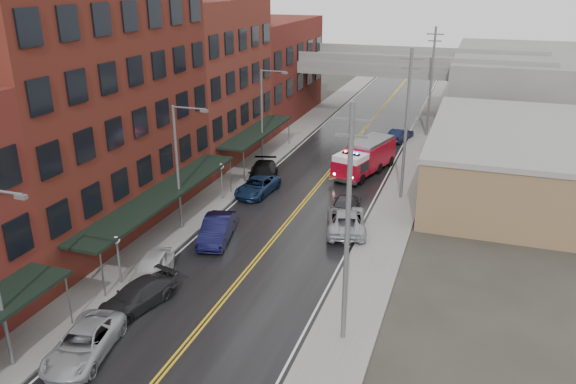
% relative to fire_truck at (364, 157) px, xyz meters
% --- Properties ---
extents(road, '(11.00, 160.00, 0.02)m').
position_rel_fire_truck_xyz_m(road, '(-3.09, -10.14, -1.58)').
color(road, black).
rests_on(road, ground).
extents(sidewalk_left, '(3.00, 160.00, 0.15)m').
position_rel_fire_truck_xyz_m(sidewalk_left, '(-10.39, -10.14, -1.52)').
color(sidewalk_left, slate).
rests_on(sidewalk_left, ground).
extents(sidewalk_right, '(3.00, 160.00, 0.15)m').
position_rel_fire_truck_xyz_m(sidewalk_right, '(4.21, -10.14, -1.52)').
color(sidewalk_right, slate).
rests_on(sidewalk_right, ground).
extents(curb_left, '(0.30, 160.00, 0.15)m').
position_rel_fire_truck_xyz_m(curb_left, '(-8.74, -10.14, -1.52)').
color(curb_left, gray).
rests_on(curb_left, ground).
extents(curb_right, '(0.30, 160.00, 0.15)m').
position_rel_fire_truck_xyz_m(curb_right, '(2.56, -10.14, -1.52)').
color(curb_right, gray).
rests_on(curb_right, ground).
extents(brick_building_b, '(9.00, 20.00, 18.00)m').
position_rel_fire_truck_xyz_m(brick_building_b, '(-16.39, -17.14, 7.41)').
color(brick_building_b, maroon).
rests_on(brick_building_b, ground).
extents(brick_building_c, '(9.00, 15.00, 15.00)m').
position_rel_fire_truck_xyz_m(brick_building_c, '(-16.39, 0.36, 5.91)').
color(brick_building_c, maroon).
rests_on(brick_building_c, ground).
extents(brick_building_far, '(9.00, 20.00, 12.00)m').
position_rel_fire_truck_xyz_m(brick_building_far, '(-16.39, 17.86, 4.41)').
color(brick_building_far, maroon).
rests_on(brick_building_far, ground).
extents(tan_building, '(14.00, 22.00, 5.00)m').
position_rel_fire_truck_xyz_m(tan_building, '(12.91, -0.14, 0.91)').
color(tan_building, olive).
rests_on(tan_building, ground).
extents(right_far_block, '(18.00, 30.00, 8.00)m').
position_rel_fire_truck_xyz_m(right_far_block, '(14.91, 29.86, 2.41)').
color(right_far_block, slate).
rests_on(right_far_block, ground).
extents(awning_1, '(2.60, 18.00, 3.09)m').
position_rel_fire_truck_xyz_m(awning_1, '(-10.58, -17.14, 1.40)').
color(awning_1, black).
rests_on(awning_1, ground).
extents(awning_2, '(2.60, 13.00, 3.09)m').
position_rel_fire_truck_xyz_m(awning_2, '(-10.58, 0.36, 1.39)').
color(awning_2, black).
rests_on(awning_2, ground).
extents(globe_lamp_1, '(0.44, 0.44, 3.12)m').
position_rel_fire_truck_xyz_m(globe_lamp_1, '(-9.49, -24.14, 0.72)').
color(globe_lamp_1, '#59595B').
rests_on(globe_lamp_1, ground).
extents(globe_lamp_2, '(0.44, 0.44, 3.12)m').
position_rel_fire_truck_xyz_m(globe_lamp_2, '(-9.49, -10.14, 0.72)').
color(globe_lamp_2, '#59595B').
rests_on(globe_lamp_2, ground).
extents(street_lamp_1, '(2.64, 0.22, 9.00)m').
position_rel_fire_truck_xyz_m(street_lamp_1, '(-9.64, -16.14, 3.59)').
color(street_lamp_1, '#59595B').
rests_on(street_lamp_1, ground).
extents(street_lamp_2, '(2.64, 0.22, 9.00)m').
position_rel_fire_truck_xyz_m(street_lamp_2, '(-9.64, -0.14, 3.59)').
color(street_lamp_2, '#59595B').
rests_on(street_lamp_2, ground).
extents(utility_pole_0, '(1.80, 0.24, 12.00)m').
position_rel_fire_truck_xyz_m(utility_pole_0, '(4.11, -25.14, 4.71)').
color(utility_pole_0, '#59595B').
rests_on(utility_pole_0, ground).
extents(utility_pole_1, '(1.80, 0.24, 12.00)m').
position_rel_fire_truck_xyz_m(utility_pole_1, '(4.11, -5.14, 4.71)').
color(utility_pole_1, '#59595B').
rests_on(utility_pole_1, ground).
extents(utility_pole_2, '(1.80, 0.24, 12.00)m').
position_rel_fire_truck_xyz_m(utility_pole_2, '(4.11, 14.86, 4.71)').
color(utility_pole_2, '#59595B').
rests_on(utility_pole_2, ground).
extents(overpass, '(40.00, 10.00, 7.50)m').
position_rel_fire_truck_xyz_m(overpass, '(-3.09, 21.86, 4.39)').
color(overpass, slate).
rests_on(overpass, ground).
extents(fire_truck, '(4.80, 8.43, 2.94)m').
position_rel_fire_truck_xyz_m(fire_truck, '(0.00, 0.00, 0.00)').
color(fire_truck, maroon).
rests_on(fire_truck, ground).
extents(parked_car_left_2, '(3.28, 5.49, 1.43)m').
position_rel_fire_truck_xyz_m(parked_car_left_2, '(-7.23, -30.40, -0.88)').
color(parked_car_left_2, '#9FA3A7').
rests_on(parked_car_left_2, ground).
extents(parked_car_left_3, '(3.13, 5.21, 1.41)m').
position_rel_fire_truck_xyz_m(parked_car_left_3, '(-7.19, -25.92, -0.89)').
color(parked_car_left_3, black).
rests_on(parked_car_left_3, ground).
extents(parked_car_left_4, '(2.78, 4.75, 1.52)m').
position_rel_fire_truck_xyz_m(parked_car_left_4, '(-8.09, -22.94, -0.83)').
color(parked_car_left_4, silver).
rests_on(parked_car_left_4, ground).
extents(parked_car_left_5, '(2.84, 5.33, 1.67)m').
position_rel_fire_truck_xyz_m(parked_car_left_5, '(-6.69, -16.99, -0.76)').
color(parked_car_left_5, black).
rests_on(parked_car_left_5, ground).
extents(parked_car_left_6, '(2.77, 5.24, 1.41)m').
position_rel_fire_truck_xyz_m(parked_car_left_6, '(-7.32, -7.93, -0.89)').
color(parked_car_left_6, '#122446').
rests_on(parked_car_left_6, ground).
extents(parked_car_left_7, '(3.76, 6.17, 1.67)m').
position_rel_fire_truck_xyz_m(parked_car_left_7, '(-7.88, -5.34, -0.76)').
color(parked_car_left_7, black).
rests_on(parked_car_left_7, ground).
extents(parked_car_right_0, '(3.99, 6.26, 1.61)m').
position_rel_fire_truck_xyz_m(parked_car_right_0, '(1.27, -12.54, -0.79)').
color(parked_car_right_0, '#9DA0A5').
rests_on(parked_car_right_0, ground).
extents(parked_car_right_1, '(2.22, 4.76, 1.34)m').
position_rel_fire_truck_xyz_m(parked_car_right_1, '(0.51, -9.42, -0.92)').
color(parked_car_right_1, '#2B2C2E').
rests_on(parked_car_right_1, ground).
extents(parked_car_right_2, '(2.27, 4.12, 1.33)m').
position_rel_fire_truck_xyz_m(parked_car_right_2, '(0.51, 2.67, -0.93)').
color(parked_car_right_2, '#BEBEBE').
rests_on(parked_car_right_2, ground).
extents(parked_car_right_3, '(2.60, 4.53, 1.41)m').
position_rel_fire_truck_xyz_m(parked_car_right_3, '(1.54, 12.06, -0.89)').
color(parked_car_right_3, black).
rests_on(parked_car_right_3, ground).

